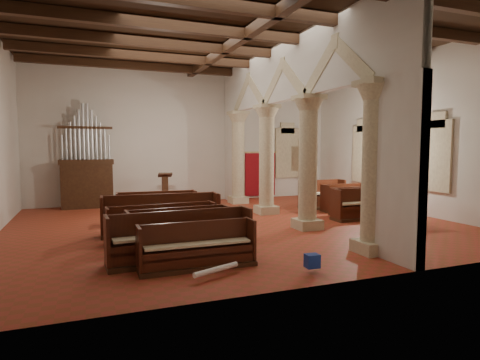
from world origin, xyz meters
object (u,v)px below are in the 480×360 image
at_px(pipe_organ, 87,175).
at_px(processional_banner, 311,181).
at_px(aisle_pew_0, 396,216).
at_px(nave_pew_0, 198,253).
at_px(lectern, 165,192).

relative_size(pipe_organ, processional_banner, 1.61).
bearing_deg(aisle_pew_0, pipe_organ, 139.45).
height_order(pipe_organ, aisle_pew_0, pipe_organ).
bearing_deg(nave_pew_0, aisle_pew_0, 16.12).
xyz_separation_m(pipe_organ, nave_pew_0, (2.10, -9.67, -1.05)).
height_order(processional_banner, nave_pew_0, processional_banner).
distance_m(pipe_organ, nave_pew_0, 9.95).
relative_size(lectern, nave_pew_0, 0.58).
bearing_deg(pipe_organ, processional_banner, -5.10).
distance_m(lectern, processional_banner, 6.98).
bearing_deg(lectern, aisle_pew_0, -44.61).
distance_m(pipe_organ, aisle_pew_0, 11.99).
distance_m(processional_banner, nave_pew_0, 11.87).
height_order(pipe_organ, nave_pew_0, pipe_organ).
bearing_deg(aisle_pew_0, lectern, 129.71).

